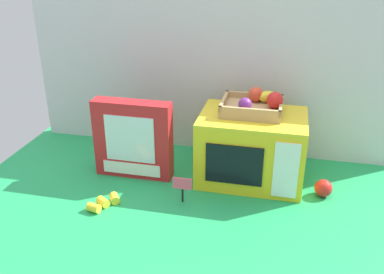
% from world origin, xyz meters
% --- Properties ---
extents(ground_plane, '(1.70, 1.70, 0.00)m').
position_xyz_m(ground_plane, '(0.00, 0.00, 0.00)').
color(ground_plane, '#219E54').
rests_on(ground_plane, ground).
extents(display_back_panel, '(1.61, 0.03, 0.71)m').
position_xyz_m(display_back_panel, '(0.00, 0.29, 0.35)').
color(display_back_panel, silver).
rests_on(display_back_panel, ground).
extents(toy_microwave, '(0.40, 0.30, 0.27)m').
position_xyz_m(toy_microwave, '(0.20, 0.05, 0.13)').
color(toy_microwave, yellow).
rests_on(toy_microwave, ground).
extents(food_groups_crate, '(0.23, 0.19, 0.09)m').
position_xyz_m(food_groups_crate, '(0.20, 0.09, 0.30)').
color(food_groups_crate, tan).
rests_on(food_groups_crate, toy_microwave).
extents(cookie_set_box, '(0.31, 0.07, 0.31)m').
position_xyz_m(cookie_set_box, '(-0.26, -0.03, 0.16)').
color(cookie_set_box, red).
rests_on(cookie_set_box, ground).
extents(price_sign, '(0.07, 0.01, 0.10)m').
position_xyz_m(price_sign, '(-0.02, -0.18, 0.07)').
color(price_sign, black).
rests_on(price_sign, ground).
extents(loose_toy_banana, '(0.10, 0.12, 0.03)m').
position_xyz_m(loose_toy_banana, '(-0.29, -0.27, 0.02)').
color(loose_toy_banana, yellow).
rests_on(loose_toy_banana, ground).
extents(loose_toy_apple, '(0.07, 0.07, 0.07)m').
position_xyz_m(loose_toy_apple, '(0.48, -0.03, 0.03)').
color(loose_toy_apple, red).
rests_on(loose_toy_apple, ground).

